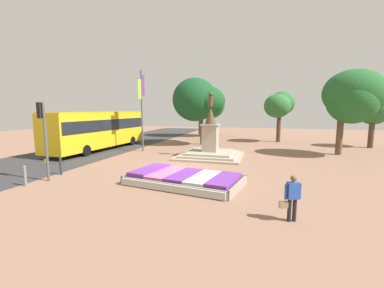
{
  "coord_description": "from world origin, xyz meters",
  "views": [
    {
      "loc": [
        5.1,
        -14.81,
        3.69
      ],
      "look_at": [
        0.75,
        0.54,
        1.53
      ],
      "focal_mm": 24.0,
      "sensor_mm": 36.0,
      "label": 1
    }
  ],
  "objects_px": {
    "flower_planter": "(183,179)",
    "kerb_bollard_mid_a": "(61,166)",
    "city_bus": "(99,128)",
    "pedestrian_with_handbag": "(292,196)",
    "banner_pole": "(142,106)",
    "kerb_bollard_south": "(25,175)",
    "statue_monument": "(210,147)",
    "traffic_light_near_crossing": "(43,128)"
  },
  "relations": [
    {
      "from": "flower_planter",
      "to": "kerb_bollard_mid_a",
      "type": "height_order",
      "value": "kerb_bollard_mid_a"
    },
    {
      "from": "city_bus",
      "to": "flower_planter",
      "type": "bearing_deg",
      "value": -37.76
    },
    {
      "from": "pedestrian_with_handbag",
      "to": "kerb_bollard_mid_a",
      "type": "bearing_deg",
      "value": 166.14
    },
    {
      "from": "banner_pole",
      "to": "city_bus",
      "type": "relative_size",
      "value": 0.62
    },
    {
      "from": "banner_pole",
      "to": "city_bus",
      "type": "height_order",
      "value": "banner_pole"
    },
    {
      "from": "banner_pole",
      "to": "kerb_bollard_south",
      "type": "distance_m",
      "value": 11.66
    },
    {
      "from": "statue_monument",
      "to": "pedestrian_with_handbag",
      "type": "relative_size",
      "value": 3.2
    },
    {
      "from": "kerb_bollard_mid_a",
      "to": "statue_monument",
      "type": "bearing_deg",
      "value": 47.58
    },
    {
      "from": "banner_pole",
      "to": "city_bus",
      "type": "xyz_separation_m",
      "value": [
        -4.15,
        -0.39,
        -1.96
      ]
    },
    {
      "from": "flower_planter",
      "to": "pedestrian_with_handbag",
      "type": "relative_size",
      "value": 3.85
    },
    {
      "from": "kerb_bollard_south",
      "to": "statue_monument",
      "type": "bearing_deg",
      "value": 54.7
    },
    {
      "from": "banner_pole",
      "to": "kerb_bollard_south",
      "type": "xyz_separation_m",
      "value": [
        -0.69,
        -11.12,
        -3.41
      ]
    },
    {
      "from": "traffic_light_near_crossing",
      "to": "banner_pole",
      "type": "height_order",
      "value": "banner_pole"
    },
    {
      "from": "flower_planter",
      "to": "kerb_bollard_south",
      "type": "xyz_separation_m",
      "value": [
        -7.25,
        -2.44,
        0.28
      ]
    },
    {
      "from": "kerb_bollard_south",
      "to": "kerb_bollard_mid_a",
      "type": "xyz_separation_m",
      "value": [
        0.01,
        2.25,
        -0.01
      ]
    },
    {
      "from": "statue_monument",
      "to": "pedestrian_with_handbag",
      "type": "bearing_deg",
      "value": -65.02
    },
    {
      "from": "traffic_light_near_crossing",
      "to": "banner_pole",
      "type": "xyz_separation_m",
      "value": [
        0.44,
        10.07,
        1.18
      ]
    },
    {
      "from": "banner_pole",
      "to": "kerb_bollard_mid_a",
      "type": "bearing_deg",
      "value": -94.36
    },
    {
      "from": "traffic_light_near_crossing",
      "to": "kerb_bollard_mid_a",
      "type": "bearing_deg",
      "value": 100.89
    },
    {
      "from": "banner_pole",
      "to": "pedestrian_with_handbag",
      "type": "distance_m",
      "value": 16.66
    },
    {
      "from": "traffic_light_near_crossing",
      "to": "kerb_bollard_south",
      "type": "relative_size",
      "value": 4.0
    },
    {
      "from": "statue_monument",
      "to": "banner_pole",
      "type": "xyz_separation_m",
      "value": [
        -6.36,
        1.17,
        3.14
      ]
    },
    {
      "from": "kerb_bollard_south",
      "to": "kerb_bollard_mid_a",
      "type": "height_order",
      "value": "kerb_bollard_south"
    },
    {
      "from": "flower_planter",
      "to": "kerb_bollard_mid_a",
      "type": "bearing_deg",
      "value": -178.51
    },
    {
      "from": "flower_planter",
      "to": "traffic_light_near_crossing",
      "type": "height_order",
      "value": "traffic_light_near_crossing"
    },
    {
      "from": "kerb_bollard_mid_a",
      "to": "traffic_light_near_crossing",
      "type": "bearing_deg",
      "value": -79.11
    },
    {
      "from": "city_bus",
      "to": "pedestrian_with_handbag",
      "type": "distance_m",
      "value": 19.28
    },
    {
      "from": "city_bus",
      "to": "kerb_bollard_mid_a",
      "type": "bearing_deg",
      "value": -67.75
    },
    {
      "from": "statue_monument",
      "to": "banner_pole",
      "type": "relative_size",
      "value": 0.71
    },
    {
      "from": "banner_pole",
      "to": "kerb_bollard_south",
      "type": "relative_size",
      "value": 6.94
    },
    {
      "from": "traffic_light_near_crossing",
      "to": "kerb_bollard_south",
      "type": "xyz_separation_m",
      "value": [
        -0.24,
        -1.05,
        -2.23
      ]
    },
    {
      "from": "city_bus",
      "to": "kerb_bollard_mid_a",
      "type": "height_order",
      "value": "city_bus"
    },
    {
      "from": "city_bus",
      "to": "kerb_bollard_mid_a",
      "type": "relative_size",
      "value": 11.32
    },
    {
      "from": "statue_monument",
      "to": "pedestrian_with_handbag",
      "type": "xyz_separation_m",
      "value": [
        4.97,
        -10.66,
        0.06
      ]
    },
    {
      "from": "kerb_bollard_south",
      "to": "city_bus",
      "type": "bearing_deg",
      "value": 107.85
    },
    {
      "from": "kerb_bollard_mid_a",
      "to": "city_bus",
      "type": "bearing_deg",
      "value": 112.25
    },
    {
      "from": "statue_monument",
      "to": "kerb_bollard_mid_a",
      "type": "bearing_deg",
      "value": -132.42
    },
    {
      "from": "flower_planter",
      "to": "banner_pole",
      "type": "distance_m",
      "value": 11.49
    },
    {
      "from": "traffic_light_near_crossing",
      "to": "city_bus",
      "type": "relative_size",
      "value": 0.36
    },
    {
      "from": "flower_planter",
      "to": "pedestrian_with_handbag",
      "type": "height_order",
      "value": "pedestrian_with_handbag"
    },
    {
      "from": "banner_pole",
      "to": "flower_planter",
      "type": "bearing_deg",
      "value": -52.91
    },
    {
      "from": "traffic_light_near_crossing",
      "to": "pedestrian_with_handbag",
      "type": "distance_m",
      "value": 12.05
    }
  ]
}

